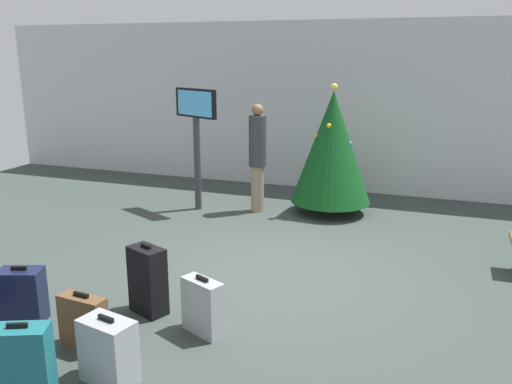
# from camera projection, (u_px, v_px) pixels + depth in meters

# --- Properties ---
(ground_plane) EXTENTS (16.00, 16.00, 0.00)m
(ground_plane) POSITION_uv_depth(u_px,v_px,m) (278.00, 274.00, 6.76)
(ground_plane) COLOR #38423D
(back_wall) EXTENTS (16.00, 0.20, 3.34)m
(back_wall) POSITION_uv_depth(u_px,v_px,m) (349.00, 108.00, 10.51)
(back_wall) COLOR silver
(back_wall) RESTS_ON ground_plane
(holiday_tree) EXTENTS (1.37, 1.37, 2.23)m
(holiday_tree) POSITION_uv_depth(u_px,v_px,m) (332.00, 147.00, 9.07)
(holiday_tree) COLOR #4C3319
(holiday_tree) RESTS_ON ground_plane
(flight_info_kiosk) EXTENTS (0.93, 0.49, 2.13)m
(flight_info_kiosk) POSITION_uv_depth(u_px,v_px,m) (196.00, 125.00, 9.21)
(flight_info_kiosk) COLOR #333338
(flight_info_kiosk) RESTS_ON ground_plane
(traveller_0) EXTENTS (0.37, 0.37, 1.89)m
(traveller_0) POSITION_uv_depth(u_px,v_px,m) (258.00, 155.00, 9.21)
(traveller_0) COLOR gray
(traveller_0) RESTS_ON ground_plane
(suitcase_0) EXTENTS (0.49, 0.35, 0.61)m
(suitcase_0) POSITION_uv_depth(u_px,v_px,m) (203.00, 307.00, 5.29)
(suitcase_0) COLOR #9EA0A5
(suitcase_0) RESTS_ON ground_plane
(suitcase_1) EXTENTS (0.51, 0.40, 0.72)m
(suitcase_1) POSITION_uv_depth(u_px,v_px,m) (22.00, 367.00, 4.18)
(suitcase_1) COLOR #19606B
(suitcase_1) RESTS_ON ground_plane
(suitcase_3) EXTENTS (0.52, 0.37, 0.61)m
(suitcase_3) POSITION_uv_depth(u_px,v_px,m) (108.00, 351.00, 4.51)
(suitcase_3) COLOR #9EA0A5
(suitcase_3) RESTS_ON ground_plane
(suitcase_4) EXTENTS (0.49, 0.22, 0.56)m
(suitcase_4) POSITION_uv_depth(u_px,v_px,m) (84.00, 322.00, 5.04)
(suitcase_4) COLOR brown
(suitcase_4) RESTS_ON ground_plane
(suitcase_5) EXTENTS (0.50, 0.40, 0.62)m
(suitcase_5) POSITION_uv_depth(u_px,v_px,m) (22.00, 296.00, 5.51)
(suitcase_5) COLOR #141938
(suitcase_5) RESTS_ON ground_plane
(suitcase_6) EXTENTS (0.47, 0.37, 0.78)m
(suitcase_6) POSITION_uv_depth(u_px,v_px,m) (148.00, 280.00, 5.69)
(suitcase_6) COLOR black
(suitcase_6) RESTS_ON ground_plane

